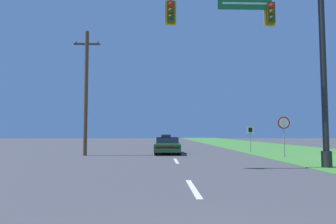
# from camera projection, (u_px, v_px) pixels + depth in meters

# --- Properties ---
(grass_verge_right) EXTENTS (10.00, 110.00, 0.04)m
(grass_verge_right) POSITION_uv_depth(u_px,v_px,m) (264.00, 147.00, 32.56)
(grass_verge_right) COLOR #428438
(grass_verge_right) RESTS_ON ground
(road_center_line) EXTENTS (0.16, 34.80, 0.01)m
(road_center_line) POSITION_uv_depth(u_px,v_px,m) (170.00, 152.00, 24.25)
(road_center_line) COLOR silver
(road_center_line) RESTS_ON ground
(signal_mast) EXTENTS (8.09, 0.47, 8.58)m
(signal_mast) POSITION_uv_depth(u_px,v_px,m) (283.00, 51.00, 13.36)
(signal_mast) COLOR #232326
(signal_mast) RESTS_ON grass_verge_right
(car_ahead) EXTENTS (1.96, 4.54, 1.19)m
(car_ahead) POSITION_uv_depth(u_px,v_px,m) (167.00, 145.00, 22.15)
(car_ahead) COLOR black
(car_ahead) RESTS_ON ground
(far_car) EXTENTS (1.82, 4.53, 1.19)m
(far_car) POSITION_uv_depth(u_px,v_px,m) (166.00, 138.00, 52.45)
(far_car) COLOR black
(far_car) RESTS_ON ground
(stop_sign) EXTENTS (0.76, 0.07, 2.50)m
(stop_sign) POSITION_uv_depth(u_px,v_px,m) (284.00, 128.00, 18.59)
(stop_sign) COLOR gray
(stop_sign) RESTS_ON grass_verge_right
(route_sign_post) EXTENTS (0.55, 0.06, 2.03)m
(route_sign_post) POSITION_uv_depth(u_px,v_px,m) (250.00, 133.00, 23.69)
(route_sign_post) COLOR gray
(route_sign_post) RESTS_ON grass_verge_right
(utility_pole_near) EXTENTS (1.80, 0.26, 8.59)m
(utility_pole_near) POSITION_uv_depth(u_px,v_px,m) (86.00, 90.00, 20.55)
(utility_pole_near) COLOR brown
(utility_pole_near) RESTS_ON ground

